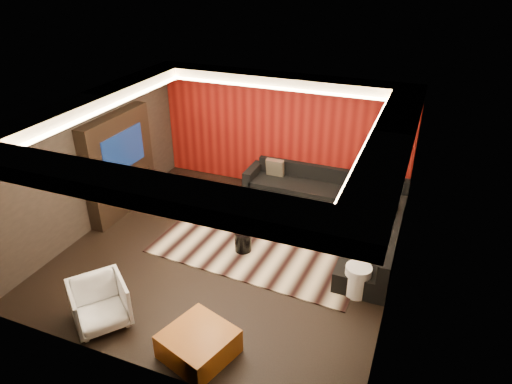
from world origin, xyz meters
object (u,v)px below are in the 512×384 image
at_px(white_side_table, 357,280).
at_px(armchair, 100,304).
at_px(coffee_table, 265,201).
at_px(orange_ottoman, 199,344).
at_px(sectional_sofa, 341,211).
at_px(drum_stool, 243,242).

height_order(white_side_table, armchair, armchair).
distance_m(white_side_table, armchair, 4.15).
xyz_separation_m(coffee_table, armchair, (-1.04, -4.37, 0.25)).
relative_size(coffee_table, orange_ottoman, 1.34).
xyz_separation_m(orange_ottoman, sectional_sofa, (1.07, 4.36, 0.06)).
relative_size(white_side_table, armchair, 0.67).
bearing_deg(orange_ottoman, coffee_table, 98.63).
bearing_deg(armchair, sectional_sofa, 6.35).
distance_m(orange_ottoman, sectional_sofa, 4.50).
bearing_deg(armchair, coffee_table, 25.55).
bearing_deg(coffee_table, white_side_table, -41.48).
height_order(coffee_table, armchair, armchair).
distance_m(drum_stool, armchair, 2.88).
bearing_deg(white_side_table, coffee_table, 138.52).
xyz_separation_m(drum_stool, sectional_sofa, (1.49, 1.78, 0.05)).
height_order(orange_ottoman, sectional_sofa, sectional_sofa).
bearing_deg(drum_stool, armchair, -116.53).
distance_m(drum_stool, orange_ottoman, 2.62).
xyz_separation_m(orange_ottoman, armchair, (-1.70, 0.01, 0.17)).
relative_size(coffee_table, sectional_sofa, 0.33).
relative_size(armchair, sectional_sofa, 0.22).
xyz_separation_m(armchair, sectional_sofa, (2.78, 4.35, -0.11)).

